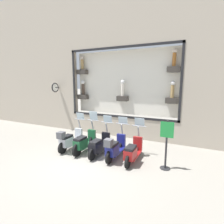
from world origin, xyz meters
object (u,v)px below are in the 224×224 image
object	(u,v)px
scooter_navy_1	(115,147)
scooter_black_2	(99,145)
scooter_red_0	(133,151)
scooter_green_3	(84,142)
shop_sign_post	(166,143)
scooter_silver_4	(70,140)

from	to	relation	value
scooter_navy_1	scooter_black_2	bearing A→B (deg)	85.53
scooter_red_0	scooter_green_3	distance (m)	2.24
scooter_navy_1	scooter_black_2	xyz separation A→B (m)	(0.06, 0.75, -0.05)
scooter_red_0	scooter_black_2	bearing A→B (deg)	89.99
scooter_green_3	shop_sign_post	distance (m)	3.51
scooter_green_3	scooter_silver_4	distance (m)	0.75
scooter_black_2	scooter_silver_4	world-z (taller)	scooter_silver_4
scooter_navy_1	scooter_silver_4	xyz separation A→B (m)	(-0.00, 2.24, -0.00)
scooter_green_3	scooter_silver_4	xyz separation A→B (m)	(-0.07, 0.75, 0.02)
scooter_silver_4	shop_sign_post	bearing A→B (deg)	-89.80
scooter_red_0	scooter_silver_4	xyz separation A→B (m)	(-0.06, 2.99, 0.05)
scooter_red_0	scooter_navy_1	bearing A→B (deg)	94.45
scooter_navy_1	scooter_green_3	size ratio (longest dim) A/B	1.00
scooter_navy_1	scooter_black_2	distance (m)	0.75
shop_sign_post	scooter_silver_4	bearing A→B (deg)	90.20
scooter_red_0	shop_sign_post	distance (m)	1.34
scooter_silver_4	scooter_black_2	bearing A→B (deg)	-87.76
scooter_green_3	scooter_navy_1	bearing A→B (deg)	-92.60
scooter_black_2	scooter_green_3	size ratio (longest dim) A/B	0.99
scooter_red_0	scooter_silver_4	size ratio (longest dim) A/B	1.00
scooter_navy_1	scooter_silver_4	world-z (taller)	scooter_silver_4
scooter_green_3	scooter_silver_4	size ratio (longest dim) A/B	1.01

